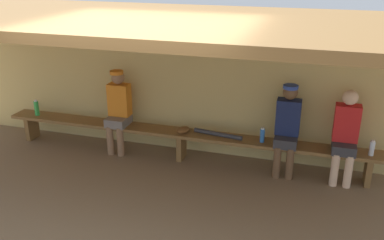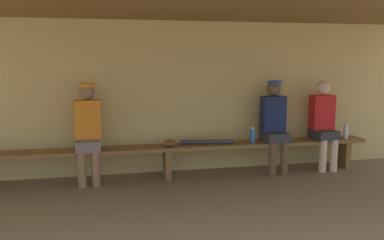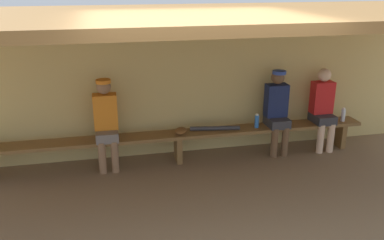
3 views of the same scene
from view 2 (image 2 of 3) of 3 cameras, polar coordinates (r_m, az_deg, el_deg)
name	(u,v)px [view 2 (image 2 of 3)]	position (r m, az deg, el deg)	size (l,w,h in m)	color
ground_plane	(190,220)	(4.37, -0.27, -13.80)	(24.00, 24.00, 0.00)	brown
back_wall	(162,97)	(6.04, -4.24, 3.19)	(8.00, 0.20, 2.20)	tan
dugout_roof	(177,5)	(4.77, -2.11, 15.74)	(8.00, 2.80, 0.12)	brown
bench	(167,151)	(5.72, -3.52, -4.36)	(6.00, 0.36, 0.46)	brown
player_in_white	(323,121)	(6.45, 17.87, -0.17)	(0.34, 0.42, 1.34)	#333338
player_with_sunglasses	(274,122)	(6.09, 11.42, -0.26)	(0.34, 0.42, 1.34)	#333338
player_rightmost	(88,128)	(5.59, -14.31, -1.15)	(0.34, 0.42, 1.34)	slate
water_bottle_blue	(253,135)	(5.97, 8.48, -2.11)	(0.07, 0.07, 0.23)	blue
water_bottle_green	(346,131)	(6.63, 20.67, -1.51)	(0.07, 0.07, 0.22)	silver
baseball_glove_tan	(170,143)	(5.67, -3.09, -3.24)	(0.24, 0.17, 0.09)	brown
baseball_bat	(207,142)	(5.81, 2.16, -3.07)	(0.07, 0.07, 0.77)	#333338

